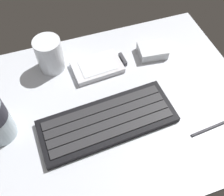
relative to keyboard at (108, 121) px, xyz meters
The scene contains 6 objects.
ground_plane 4.73cm from the keyboard, 57.71° to the left, with size 64.00×48.00×2.80cm.
keyboard is the anchor object (origin of this frame).
handheld_device 15.73cm from the keyboard, 79.02° to the left, with size 13.14×8.35×1.50cm.
juice_cup 21.48cm from the keyboard, 112.16° to the left, with size 6.40×6.40×8.50cm.
charger_block 23.39cm from the keyboard, 42.42° to the left, with size 7.00×5.60×2.40cm, color silver.
stylus_pen 21.96cm from the keyboard, 22.05° to the right, with size 0.70×0.70×9.50cm, color #26262B.
Camera 1 is at (-9.96, -29.53, 48.60)cm, focal length 41.05 mm.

